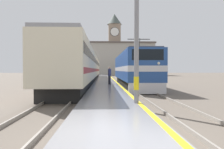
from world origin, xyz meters
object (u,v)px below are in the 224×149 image
clock_tower (114,42)px  catenary_mast (138,11)px  locomotive_train (133,70)px  person_on_platform (109,75)px  passenger_train (87,67)px

clock_tower → catenary_mast: bearing=-92.1°
locomotive_train → person_on_platform: size_ratio=8.92×
catenary_mast → person_on_platform: 13.24m
passenger_train → catenary_mast: size_ratio=5.55×
locomotive_train → catenary_mast: 14.23m
person_on_platform → locomotive_train: bearing=22.6°
person_on_platform → clock_tower: clock_tower is taller
locomotive_train → clock_tower: size_ratio=0.72×
clock_tower → passenger_train: bearing=-97.9°
catenary_mast → locomotive_train: bearing=83.2°
locomotive_train → catenary_mast: bearing=-96.8°
person_on_platform → catenary_mast: bearing=-85.9°
catenary_mast → clock_tower: 72.07m
locomotive_train → clock_tower: clock_tower is taller
passenger_train → person_on_platform: (3.12, -10.91, -0.91)m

